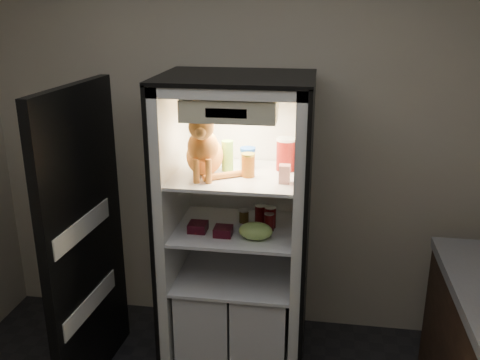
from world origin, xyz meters
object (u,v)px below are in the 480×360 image
Objects in this scene: refrigerator at (237,245)px; grape_bag at (256,231)px; tabby_cat at (204,150)px; berry_box_left at (198,227)px; soda_can_a at (260,215)px; soda_can_c at (269,222)px; berry_box_right at (223,231)px; cream_carton at (285,174)px; condiment_jar at (244,216)px; mayo_tub at (248,158)px; soda_can_b at (270,217)px; salsa_jar at (248,165)px; pepper_jar at (286,154)px; parmesan_shaker at (227,156)px.

refrigerator reaches higher than grape_bag.
tabby_cat is 0.49m from berry_box_left.
soda_can_a is 0.11m from soda_can_c.
cream_carton is at bearing 1.50° from berry_box_right.
condiment_jar is (-0.26, 0.21, -0.36)m from cream_carton.
soda_can_a is at bearing 126.40° from soda_can_c.
cream_carton is at bearing -43.42° from mayo_tub.
soda_can_c is (-0.00, -0.05, -0.01)m from soda_can_b.
grape_bag reaches higher than berry_box_left.
salsa_jar is at bearing 10.69° from berry_box_left.
soda_can_a is (0.09, -0.04, -0.35)m from mayo_tub.
soda_can_b is 1.21× the size of berry_box_left.
pepper_jar reaches higher than berry_box_left.
tabby_cat is at bearing -171.80° from salsa_jar.
refrigerator is 9.35× the size of pepper_jar.
cream_carton is (0.36, -0.18, -0.04)m from parmesan_shaker.
refrigerator is 14.08× the size of soda_can_b.
parmesan_shaker reaches higher than soda_can_a.
parmesan_shaker is at bearing 175.82° from soda_can_b.
refrigerator is 17.71× the size of cream_carton.
cream_carton is (0.01, -0.24, -0.05)m from pepper_jar.
cream_carton is at bearing -87.31° from pepper_jar.
mayo_tub is at bearing 153.83° from soda_can_b.
salsa_jar is 0.70× the size of grape_bag.
tabby_cat is 0.50m from berry_box_right.
cream_carton is at bearing -50.39° from soda_can_a.
grape_bag is (0.14, -0.21, 0.20)m from refrigerator.
mayo_tub is at bearing 64.92° from berry_box_right.
soda_can_c is 0.44m from berry_box_left.
pepper_jar reaches higher than salsa_jar.
soda_can_c reaches higher than berry_box_left.
soda_can_b is 1.25× the size of berry_box_right.
grape_bag is (-0.00, -0.22, -0.01)m from soda_can_a.
cream_carton is (0.24, -0.23, -0.01)m from mayo_tub.
tabby_cat is 4.08× the size of berry_box_right.
salsa_jar reaches higher than soda_can_b.
grape_bag is (0.10, -0.24, 0.01)m from condiment_jar.
soda_can_b is at bearing 16.96° from berry_box_left.
parmesan_shaker is at bearing -175.56° from refrigerator.
cream_carton is 0.49m from condiment_jar.
grape_bag is (-0.15, -0.27, -0.40)m from pepper_jar.
berry_box_right is at bearing -135.10° from soda_can_a.
berry_box_left is at bearing -136.70° from parmesan_shaker.
refrigerator is 0.26m from soda_can_a.
soda_can_a is 1.16× the size of berry_box_left.
soda_can_b reaches higher than berry_box_right.
salsa_jar is at bearing -120.65° from soda_can_a.
parmesan_shaker reaches higher than condiment_jar.
salsa_jar is at bearing -150.13° from soda_can_b.
parmesan_shaker reaches higher than cream_carton.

